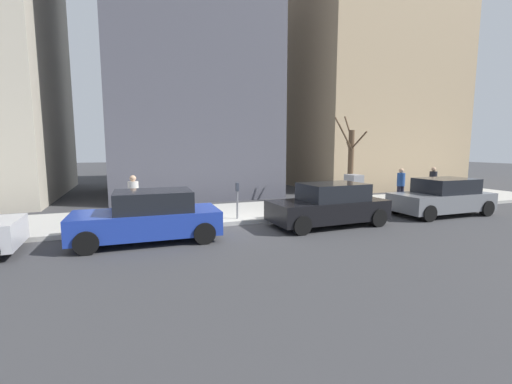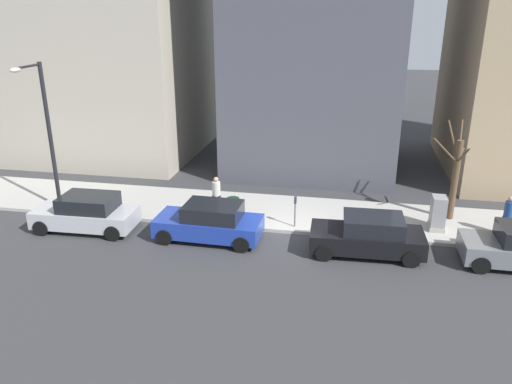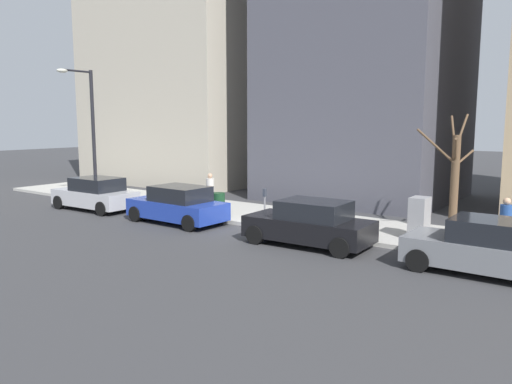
% 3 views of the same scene
% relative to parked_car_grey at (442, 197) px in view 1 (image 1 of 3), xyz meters
% --- Properties ---
extents(ground_plane, '(120.00, 120.00, 0.00)m').
position_rel_parked_car_grey_xyz_m(ground_plane, '(1.08, 8.56, -0.74)').
color(ground_plane, '#38383A').
extents(sidewalk, '(4.00, 36.00, 0.15)m').
position_rel_parked_car_grey_xyz_m(sidewalk, '(3.08, 8.56, -0.66)').
color(sidewalk, '#B2AFA8').
rests_on(sidewalk, ground).
extents(parked_car_grey, '(1.94, 4.21, 1.52)m').
position_rel_parked_car_grey_xyz_m(parked_car_grey, '(0.00, 0.00, 0.00)').
color(parked_car_grey, slate).
rests_on(parked_car_grey, ground).
extents(parked_car_black, '(2.06, 4.26, 1.52)m').
position_rel_parked_car_grey_xyz_m(parked_car_black, '(-0.05, 5.48, 0.00)').
color(parked_car_black, black).
rests_on(parked_car_black, ground).
extents(parked_car_blue, '(2.00, 4.24, 1.52)m').
position_rel_parked_car_grey_xyz_m(parked_car_blue, '(0.01, 11.66, 0.00)').
color(parked_car_blue, '#1E389E').
rests_on(parked_car_blue, ground).
extents(parking_meter, '(0.14, 0.10, 1.35)m').
position_rel_parked_car_grey_xyz_m(parking_meter, '(1.53, 8.43, 0.24)').
color(parking_meter, slate).
rests_on(parking_meter, sidewalk).
extents(utility_box, '(0.83, 0.61, 1.43)m').
position_rel_parked_car_grey_xyz_m(utility_box, '(2.38, 2.66, 0.11)').
color(utility_box, '#A8A399').
rests_on(utility_box, sidewalk).
extents(bare_tree, '(1.80, 1.58, 4.21)m').
position_rel_parked_car_grey_xyz_m(bare_tree, '(3.69, 1.94, 1.36)').
color(bare_tree, brown).
rests_on(bare_tree, sidewalk).
extents(trash_bin, '(0.56, 0.56, 0.90)m').
position_rel_parked_car_grey_xyz_m(trash_bin, '(1.98, 11.19, -0.14)').
color(trash_bin, '#14381E').
rests_on(trash_bin, sidewalk).
extents(pedestrian_near_meter, '(0.36, 0.36, 1.66)m').
position_rel_parked_car_grey_xyz_m(pedestrian_near_meter, '(2.65, -2.37, 0.35)').
color(pedestrian_near_meter, '#1E1E2D').
rests_on(pedestrian_near_meter, sidewalk).
extents(pedestrian_midblock, '(0.36, 0.40, 1.66)m').
position_rel_parked_car_grey_xyz_m(pedestrian_midblock, '(2.32, 0.02, 0.35)').
color(pedestrian_midblock, '#1E1E2D').
rests_on(pedestrian_midblock, sidewalk).
extents(pedestrian_far_corner, '(0.36, 0.36, 1.66)m').
position_rel_parked_car_grey_xyz_m(pedestrian_far_corner, '(2.42, 12.04, 0.35)').
color(pedestrian_far_corner, '#1E1E2D').
rests_on(pedestrian_far_corner, sidewalk).
extents(office_tower_left, '(10.88, 10.88, 16.93)m').
position_rel_parked_car_grey_xyz_m(office_tower_left, '(12.02, -4.46, 7.73)').
color(office_tower_left, tan).
rests_on(office_tower_left, ground).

